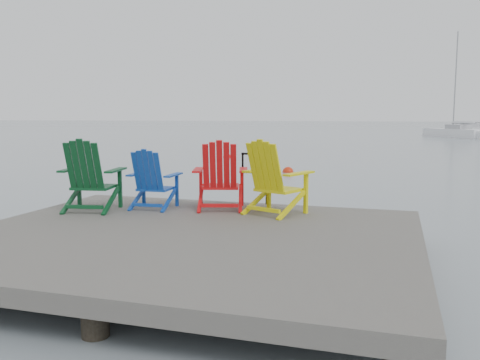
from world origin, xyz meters
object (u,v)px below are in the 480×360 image
(buoy_b, at_px, (227,157))
(chair_green, at_px, (90,176))
(chair_red, at_px, (220,176))
(chair_yellow, at_px, (273,178))
(sailboat_near, at_px, (455,133))
(buoy_a, at_px, (288,172))
(chair_blue, at_px, (152,179))
(sailboat_mid, at_px, (477,132))
(handrail, at_px, (255,173))

(buoy_b, bearing_deg, chair_green, -78.96)
(chair_red, distance_m, chair_yellow, 0.94)
(sailboat_near, xyz_separation_m, buoy_a, (-9.27, -35.54, -0.36))
(chair_blue, height_order, sailboat_mid, sailboat_mid)
(chair_green, xyz_separation_m, sailboat_mid, (13.18, 54.06, -0.73))
(chair_blue, height_order, chair_red, chair_red)
(chair_green, relative_size, chair_red, 1.02)
(buoy_b, bearing_deg, sailboat_mid, 66.22)
(chair_green, distance_m, sailboat_near, 47.70)
(chair_green, distance_m, sailboat_mid, 55.65)
(chair_yellow, bearing_deg, chair_blue, -154.12)
(chair_blue, height_order, buoy_b, chair_blue)
(sailboat_near, relative_size, sailboat_mid, 0.92)
(handrail, bearing_deg, sailboat_near, 80.06)
(chair_green, relative_size, buoy_a, 2.86)
(sailboat_near, height_order, sailboat_mid, sailboat_mid)
(sailboat_near, distance_m, buoy_b, 32.77)
(chair_green, distance_m, chair_red, 2.11)
(chair_blue, distance_m, chair_yellow, 2.04)
(chair_blue, distance_m, chair_red, 1.14)
(chair_blue, xyz_separation_m, chair_yellow, (2.04, 0.12, 0.09))
(chair_yellow, relative_size, sailboat_mid, 0.10)
(handrail, bearing_deg, chair_green, -147.87)
(chair_green, height_order, sailboat_mid, sailboat_mid)
(handrail, distance_m, buoy_b, 16.29)
(handrail, relative_size, buoy_b, 2.23)
(chair_green, xyz_separation_m, sailboat_near, (10.26, 46.58, -0.73))
(chair_green, xyz_separation_m, chair_blue, (0.87, 0.49, -0.09))
(buoy_a, bearing_deg, chair_blue, -90.67)
(handrail, relative_size, chair_yellow, 0.78)
(chair_red, relative_size, chair_yellow, 0.97)
(chair_green, bearing_deg, handrail, 21.56)
(chair_yellow, height_order, sailboat_near, sailboat_near)
(chair_yellow, bearing_deg, buoy_b, 133.32)
(chair_red, bearing_deg, buoy_a, 78.86)
(chair_blue, relative_size, chair_red, 0.87)
(chair_blue, height_order, chair_yellow, chair_yellow)
(chair_green, bearing_deg, buoy_a, 74.31)
(chair_yellow, bearing_deg, chair_red, -165.84)
(sailboat_mid, bearing_deg, chair_yellow, -46.90)
(chair_red, xyz_separation_m, chair_yellow, (0.93, -0.13, 0.01))
(chair_blue, bearing_deg, chair_yellow, 0.43)
(chair_red, bearing_deg, sailboat_mid, 61.51)
(chair_green, relative_size, sailboat_near, 0.11)
(handrail, height_order, chair_red, chair_red)
(chair_blue, relative_size, sailboat_near, 0.09)
(handrail, height_order, sailboat_near, sailboat_near)
(handrail, distance_m, buoy_a, 9.71)
(chair_blue, xyz_separation_m, buoy_a, (0.12, 10.55, -1.00))
(chair_yellow, distance_m, sailboat_near, 46.56)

